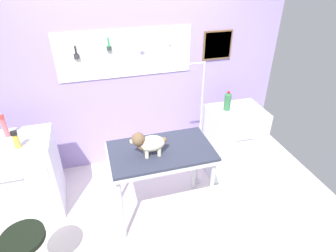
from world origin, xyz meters
name	(u,v)px	position (x,y,z in m)	size (l,w,h in m)	color
ground	(158,224)	(0.00, 0.00, -0.02)	(4.40, 4.00, 0.04)	silver
rear_wall_panel	(132,81)	(0.01, 1.28, 1.16)	(4.00, 0.11, 2.30)	#9C87C6
grooming_table	(161,157)	(0.09, 0.17, 0.77)	(1.06, 0.63, 0.86)	#B7B7BC
grooming_arm	(199,133)	(0.63, 0.51, 0.75)	(0.30, 0.11, 1.61)	#B7B7BC
dog	(148,143)	(-0.05, 0.13, 1.00)	(0.37, 0.17, 0.26)	beige
counter_left	(20,177)	(-1.38, 0.64, 0.46)	(0.80, 0.58, 0.93)	silver
cabinet_right	(232,141)	(1.18, 0.65, 0.45)	(0.68, 0.54, 0.90)	silver
stool	(25,245)	(-1.19, -0.32, 0.51)	(0.35, 0.35, 0.62)	#9E9EA3
spray_bottle_tall	(16,141)	(-1.26, 0.50, 1.01)	(0.06, 0.06, 0.19)	gold
pump_bottle_white	(5,127)	(-1.39, 0.75, 1.04)	(0.05, 0.05, 0.25)	#D46169
soda_bottle	(228,101)	(1.06, 0.70, 1.01)	(0.08, 0.08, 0.24)	#2D6A3D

